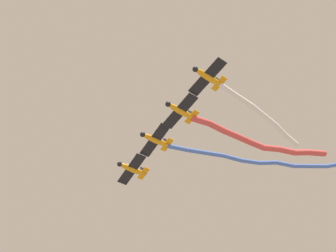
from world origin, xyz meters
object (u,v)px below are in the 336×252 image
(airplane_left_wing, at_px, (155,140))
(airplane_slot, at_px, (207,77))
(airplane_lead, at_px, (132,169))
(airplane_right_wing, at_px, (180,111))

(airplane_left_wing, bearing_deg, airplane_slot, 93.31)
(airplane_lead, height_order, airplane_slot, airplane_slot)
(airplane_slot, bearing_deg, airplane_right_wing, -92.48)
(airplane_right_wing, height_order, airplane_slot, airplane_slot)
(airplane_lead, xyz_separation_m, airplane_right_wing, (12.28, -5.77, 0.00))
(airplane_lead, xyz_separation_m, airplane_slot, (18.42, -8.65, 0.30))
(airplane_left_wing, relative_size, airplane_slot, 0.98)
(airplane_lead, distance_m, airplane_right_wing, 13.57)
(airplane_left_wing, xyz_separation_m, airplane_right_wing, (6.15, -2.89, -0.30))
(airplane_left_wing, distance_m, airplane_right_wing, 6.80)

